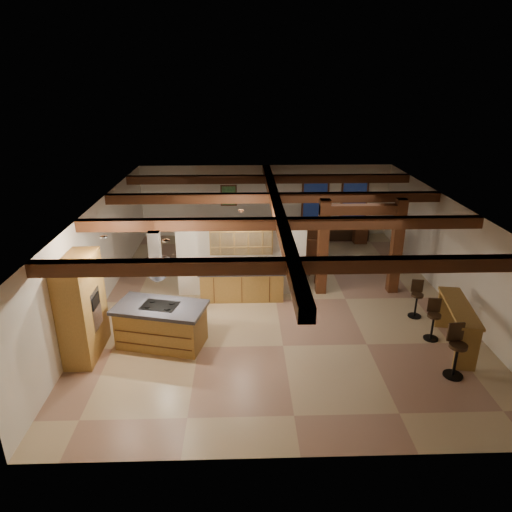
{
  "coord_description": "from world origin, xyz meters",
  "views": [
    {
      "loc": [
        -0.96,
        -12.03,
        6.12
      ],
      "look_at": [
        -0.57,
        0.5,
        1.2
      ],
      "focal_mm": 32.0,
      "sensor_mm": 36.0,
      "label": 1
    }
  ],
  "objects_px": {
    "kitchen_island": "(161,325)",
    "dining_table": "(289,261)",
    "sofa": "(340,231)",
    "bar_counter": "(457,319)"
  },
  "relations": [
    {
      "from": "kitchen_island",
      "to": "dining_table",
      "type": "xyz_separation_m",
      "value": [
        3.57,
        4.57,
        -0.24
      ]
    },
    {
      "from": "sofa",
      "to": "dining_table",
      "type": "bearing_deg",
      "value": 56.2
    },
    {
      "from": "dining_table",
      "to": "kitchen_island",
      "type": "bearing_deg",
      "value": -110.53
    },
    {
      "from": "bar_counter",
      "to": "dining_table",
      "type": "bearing_deg",
      "value": 125.63
    },
    {
      "from": "sofa",
      "to": "bar_counter",
      "type": "bearing_deg",
      "value": 100.8
    },
    {
      "from": "kitchen_island",
      "to": "bar_counter",
      "type": "height_order",
      "value": "bar_counter"
    },
    {
      "from": "kitchen_island",
      "to": "dining_table",
      "type": "relative_size",
      "value": 1.39
    },
    {
      "from": "dining_table",
      "to": "sofa",
      "type": "relative_size",
      "value": 0.78
    },
    {
      "from": "sofa",
      "to": "bar_counter",
      "type": "height_order",
      "value": "bar_counter"
    },
    {
      "from": "kitchen_island",
      "to": "dining_table",
      "type": "height_order",
      "value": "kitchen_island"
    }
  ]
}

